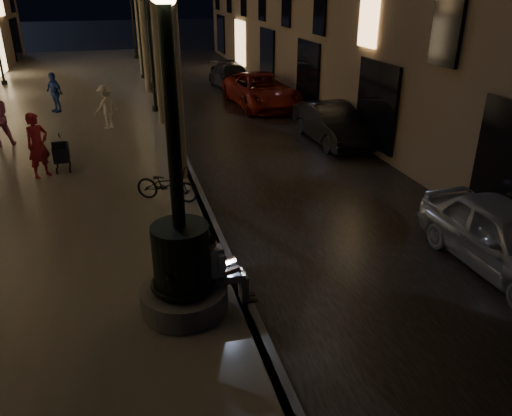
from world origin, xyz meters
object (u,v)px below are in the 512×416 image
object	(u,v)px
pedestrian_red	(38,145)
pedestrian_blue	(54,92)
lamp_curb_a	(173,63)
bicycle	(167,185)
lamp_curb_b	(149,33)
car_rear	(232,77)
lamp_curb_c	(138,20)
car_second	(331,124)
fountain_lamppost	(181,254)
seated_man_laptop	(221,267)
car_front	(505,238)
car_third	(261,91)
stroller	(61,153)
pedestrian_white	(107,107)
lamp_curb_d	(132,12)

from	to	relation	value
pedestrian_red	pedestrian_blue	bearing A→B (deg)	51.49
lamp_curb_a	bicycle	bearing A→B (deg)	-108.83
lamp_curb_b	car_rear	distance (m)	6.90
pedestrian_red	pedestrian_blue	size ratio (longest dim) A/B	1.11
lamp_curb_c	car_second	size ratio (longest dim) A/B	1.21
fountain_lamppost	seated_man_laptop	world-z (taller)	fountain_lamppost
car_front	car_second	bearing A→B (deg)	87.70
seated_man_laptop	lamp_curb_b	size ratio (longest dim) A/B	0.27
fountain_lamppost	car_front	world-z (taller)	fountain_lamppost
fountain_lamppost	car_third	xyz separation A→B (m)	(5.35, 14.41, -0.50)
seated_man_laptop	car_front	distance (m)	5.46
lamp_curb_a	car_front	xyz separation A→B (m)	(5.36, -6.01, -2.57)
fountain_lamppost	bicycle	world-z (taller)	fountain_lamppost
lamp_curb_a	car_second	distance (m)	6.62
car_front	car_rear	world-z (taller)	car_front
lamp_curb_b	pedestrian_blue	world-z (taller)	lamp_curb_b
lamp_curb_c	bicycle	world-z (taller)	lamp_curb_c
stroller	pedestrian_white	distance (m)	4.50
lamp_curb_b	stroller	xyz separation A→B (m)	(-3.12, -6.55, -2.52)
seated_man_laptop	lamp_curb_d	size ratio (longest dim) A/B	0.27
lamp_curb_a	car_front	bearing A→B (deg)	-48.25
pedestrian_blue	bicycle	size ratio (longest dim) A/B	1.02
fountain_lamppost	pedestrian_blue	world-z (taller)	fountain_lamppost
lamp_curb_d	lamp_curb_b	bearing A→B (deg)	-90.00
lamp_curb_c	pedestrian_blue	distance (m)	8.43
pedestrian_blue	pedestrian_white	bearing A→B (deg)	-7.66
car_second	seated_man_laptop	bearing A→B (deg)	-125.04
bicycle	fountain_lamppost	bearing A→B (deg)	-153.03
car_third	pedestrian_red	xyz separation A→B (m)	(-8.27, -7.34, 0.37)
lamp_curb_b	pedestrian_red	bearing A→B (deg)	-117.59
lamp_curb_b	pedestrian_white	world-z (taller)	lamp_curb_b
pedestrian_white	car_rear	bearing A→B (deg)	-169.97
seated_man_laptop	stroller	bearing A→B (deg)	112.12
car_third	lamp_curb_b	bearing A→B (deg)	-178.58
stroller	car_third	size ratio (longest dim) A/B	0.20
seated_man_laptop	pedestrian_blue	size ratio (longest dim) A/B	0.81
lamp_curb_b	lamp_curb_d	distance (m)	16.00
lamp_curb_b	pedestrian_blue	distance (m)	4.59
fountain_lamppost	stroller	size ratio (longest dim) A/B	5.05
pedestrian_red	pedestrian_white	distance (m)	5.01
car_second	pedestrian_red	world-z (taller)	pedestrian_red
car_third	pedestrian_white	world-z (taller)	pedestrian_white
car_third	car_rear	world-z (taller)	car_third
fountain_lamppost	stroller	xyz separation A→B (m)	(-2.42, 7.45, -0.50)
car_third	pedestrian_white	distance (m)	7.05
seated_man_laptop	lamp_curb_c	size ratio (longest dim) A/B	0.27
lamp_curb_a	stroller	xyz separation A→B (m)	(-3.12, 1.45, -2.52)
car_rear	stroller	bearing A→B (deg)	-127.81
lamp_curb_b	pedestrian_red	world-z (taller)	lamp_curb_b
pedestrian_red	seated_man_laptop	bearing A→B (deg)	-104.15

